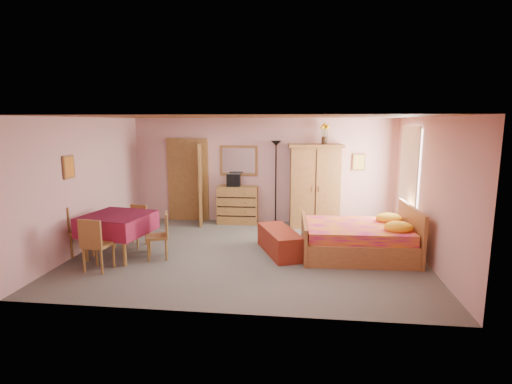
# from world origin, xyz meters

# --- Properties ---
(floor) EXTENTS (6.50, 6.50, 0.00)m
(floor) POSITION_xyz_m (0.00, 0.00, 0.00)
(floor) COLOR #67625B
(floor) RESTS_ON ground
(ceiling) EXTENTS (6.50, 6.50, 0.00)m
(ceiling) POSITION_xyz_m (0.00, 0.00, 2.60)
(ceiling) COLOR brown
(ceiling) RESTS_ON wall_back
(wall_back) EXTENTS (6.50, 0.10, 2.60)m
(wall_back) POSITION_xyz_m (0.00, 2.50, 1.30)
(wall_back) COLOR #D09896
(wall_back) RESTS_ON floor
(wall_front) EXTENTS (6.50, 0.10, 2.60)m
(wall_front) POSITION_xyz_m (0.00, -2.50, 1.30)
(wall_front) COLOR #D09896
(wall_front) RESTS_ON floor
(wall_left) EXTENTS (0.10, 5.00, 2.60)m
(wall_left) POSITION_xyz_m (-3.25, 0.00, 1.30)
(wall_left) COLOR #D09896
(wall_left) RESTS_ON floor
(wall_right) EXTENTS (0.10, 5.00, 2.60)m
(wall_right) POSITION_xyz_m (3.25, 0.00, 1.30)
(wall_right) COLOR #D09896
(wall_right) RESTS_ON floor
(doorway) EXTENTS (1.06, 0.12, 2.15)m
(doorway) POSITION_xyz_m (-1.90, 2.47, 1.02)
(doorway) COLOR #9E6B35
(doorway) RESTS_ON floor
(window) EXTENTS (0.08, 1.40, 1.95)m
(window) POSITION_xyz_m (3.21, 1.20, 1.45)
(window) COLOR white
(window) RESTS_ON wall_right
(picture_left) EXTENTS (0.04, 0.32, 0.42)m
(picture_left) POSITION_xyz_m (-3.22, -0.60, 1.70)
(picture_left) COLOR orange
(picture_left) RESTS_ON wall_left
(picture_back) EXTENTS (0.30, 0.04, 0.40)m
(picture_back) POSITION_xyz_m (2.35, 2.47, 1.55)
(picture_back) COLOR #D8BF59
(picture_back) RESTS_ON wall_back
(chest_of_drawers) EXTENTS (1.00, 0.52, 0.93)m
(chest_of_drawers) POSITION_xyz_m (-0.59, 2.29, 0.47)
(chest_of_drawers) COLOR olive
(chest_of_drawers) RESTS_ON floor
(wall_mirror) EXTENTS (0.96, 0.06, 0.75)m
(wall_mirror) POSITION_xyz_m (-0.59, 2.50, 1.55)
(wall_mirror) COLOR silver
(wall_mirror) RESTS_ON wall_back
(stereo) EXTENTS (0.34, 0.26, 0.31)m
(stereo) POSITION_xyz_m (-0.69, 2.28, 1.09)
(stereo) COLOR black
(stereo) RESTS_ON chest_of_drawers
(floor_lamp) EXTENTS (0.31, 0.31, 2.06)m
(floor_lamp) POSITION_xyz_m (0.35, 2.35, 1.03)
(floor_lamp) COLOR black
(floor_lamp) RESTS_ON floor
(wardrobe) EXTENTS (1.32, 0.76, 1.99)m
(wardrobe) POSITION_xyz_m (1.29, 2.17, 1.00)
(wardrobe) COLOR #A16936
(wardrobe) RESTS_ON floor
(sunflower_vase) EXTENTS (0.20, 0.20, 0.48)m
(sunflower_vase) POSITION_xyz_m (1.50, 2.26, 2.23)
(sunflower_vase) COLOR yellow
(sunflower_vase) RESTS_ON wardrobe
(bed) EXTENTS (2.14, 1.71, 0.96)m
(bed) POSITION_xyz_m (2.05, 0.13, 0.48)
(bed) COLOR #BA126F
(bed) RESTS_ON floor
(bench) EXTENTS (0.99, 1.48, 0.46)m
(bench) POSITION_xyz_m (0.59, 0.06, 0.23)
(bench) COLOR maroon
(bench) RESTS_ON floor
(dining_table) EXTENTS (1.28, 1.28, 0.82)m
(dining_table) POSITION_xyz_m (-2.41, -0.49, 0.41)
(dining_table) COLOR maroon
(dining_table) RESTS_ON floor
(chair_south) EXTENTS (0.47, 0.47, 0.93)m
(chair_south) POSITION_xyz_m (-2.43, -1.19, 0.46)
(chair_south) COLOR olive
(chair_south) RESTS_ON floor
(chair_north) EXTENTS (0.44, 0.44, 0.83)m
(chair_north) POSITION_xyz_m (-2.37, 0.17, 0.41)
(chair_north) COLOR #A16F36
(chair_north) RESTS_ON floor
(chair_west) EXTENTS (0.58, 0.58, 0.97)m
(chair_west) POSITION_xyz_m (-3.14, -0.45, 0.49)
(chair_west) COLOR olive
(chair_west) RESTS_ON floor
(chair_east) EXTENTS (0.49, 0.49, 0.87)m
(chair_east) POSITION_xyz_m (-1.64, -0.51, 0.43)
(chair_east) COLOR olive
(chair_east) RESTS_ON floor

